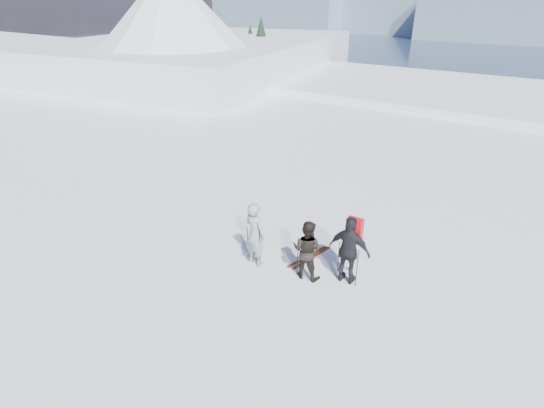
{
  "coord_description": "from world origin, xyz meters",
  "views": [
    {
      "loc": [
        4.93,
        -6.39,
        7.18
      ],
      "look_at": [
        -1.46,
        3.0,
        1.53
      ],
      "focal_mm": 28.0,
      "sensor_mm": 36.0,
      "label": 1
    }
  ],
  "objects_px": {
    "skier_pack": "(349,251)",
    "skis_loose": "(310,257)",
    "skier_grey": "(255,234)",
    "skier_dark": "(307,250)"
  },
  "relations": [
    {
      "from": "skier_pack",
      "to": "skis_loose",
      "type": "xyz_separation_m",
      "value": [
        -1.43,
        0.44,
        -0.98
      ]
    },
    {
      "from": "skier_grey",
      "to": "skier_dark",
      "type": "distance_m",
      "value": 1.59
    },
    {
      "from": "skier_pack",
      "to": "skier_grey",
      "type": "bearing_deg",
      "value": 12.48
    },
    {
      "from": "skier_pack",
      "to": "skis_loose",
      "type": "distance_m",
      "value": 1.79
    },
    {
      "from": "skier_dark",
      "to": "skier_pack",
      "type": "height_order",
      "value": "skier_pack"
    },
    {
      "from": "skier_dark",
      "to": "skier_pack",
      "type": "relative_size",
      "value": 0.88
    },
    {
      "from": "skier_pack",
      "to": "skis_loose",
      "type": "relative_size",
      "value": 1.18
    },
    {
      "from": "skier_grey",
      "to": "skier_pack",
      "type": "bearing_deg",
      "value": -154.41
    },
    {
      "from": "skier_grey",
      "to": "skier_pack",
      "type": "relative_size",
      "value": 1.0
    },
    {
      "from": "skier_grey",
      "to": "skis_loose",
      "type": "bearing_deg",
      "value": -125.64
    }
  ]
}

